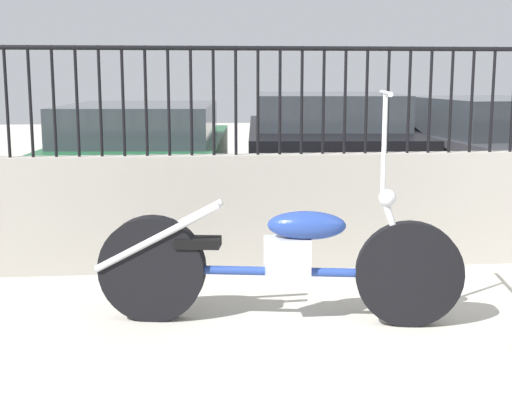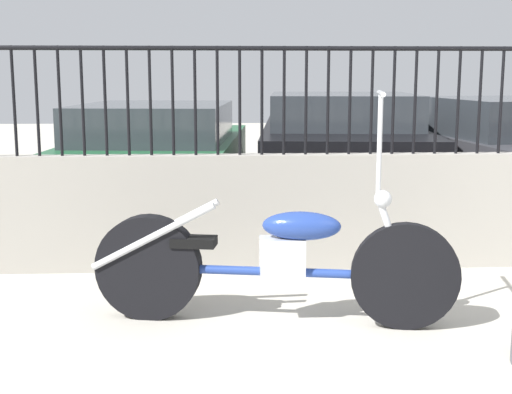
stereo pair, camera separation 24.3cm
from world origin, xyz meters
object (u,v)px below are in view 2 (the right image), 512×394
Objects in this scene: car_green at (158,156)px; car_dark_grey at (499,148)px; motorcycle_blue at (254,261)px; car_black at (340,146)px.

car_dark_grey is at bearing -76.96° from car_green.
motorcycle_blue is 5.48m from car_dark_grey.
car_black is 0.97× the size of car_dark_grey.
motorcycle_blue reaches higher than car_black.
car_black is at bearing 83.26° from car_dark_grey.
car_black is 2.00m from car_dark_grey.
car_green is 2.29m from car_black.
motorcycle_blue is 4.60m from car_black.
motorcycle_blue is 0.50× the size of car_green.
car_dark_grey is (3.30, 4.37, 0.25)m from motorcycle_blue.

